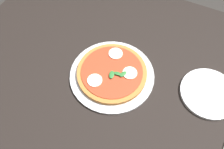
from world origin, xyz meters
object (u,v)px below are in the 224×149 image
at_px(dining_table, 120,82).
at_px(plate_white, 209,93).
at_px(pizza, 112,72).
at_px(serving_tray, 112,75).

xyz_separation_m(dining_table, plate_white, (0.37, 0.06, 0.10)).
distance_m(pizza, plate_white, 0.41).
bearing_deg(serving_tray, plate_white, 13.60).
distance_m(dining_table, pizza, 0.12).
height_order(dining_table, plate_white, plate_white).
bearing_deg(dining_table, pizza, -130.28).
xyz_separation_m(serving_tray, pizza, (-0.00, 0.00, 0.02)).
bearing_deg(pizza, dining_table, 49.72).
bearing_deg(dining_table, serving_tray, -126.08).
relative_size(serving_tray, plate_white, 1.55).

